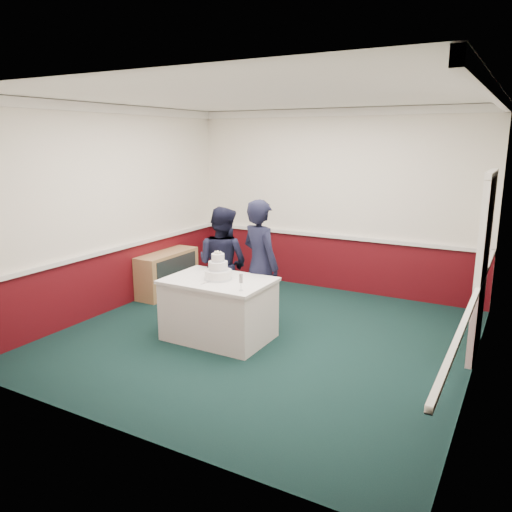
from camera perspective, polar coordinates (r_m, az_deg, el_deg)
The scene contains 9 objects.
ground at distance 6.58m, azimuth 0.77°, elevation -9.23°, with size 5.00×5.00×0.00m, color black.
room_shell at distance 6.62m, azimuth 3.96°, elevation 8.44°, with size 5.00×5.00×3.00m.
sideboard at distance 8.39m, azimuth -10.07°, elevation -1.92°, with size 0.41×1.20×0.70m.
cake_table at distance 6.43m, azimuth -4.27°, elevation -5.99°, with size 1.32×0.92×0.79m.
wedding_cake at distance 6.29m, azimuth -4.35°, elevation -1.69°, with size 0.35×0.35×0.36m.
cake_knife at distance 6.17m, azimuth -5.58°, elevation -3.04°, with size 0.01×0.22×0.01m, color silver.
champagne_flute at distance 5.79m, azimuth -1.73°, elevation -2.67°, with size 0.05×0.05×0.21m.
person_man at distance 6.99m, azimuth -3.85°, elevation -0.93°, with size 0.79×0.61×1.62m, color black.
person_woman at distance 6.65m, azimuth 0.49°, elevation -1.02°, with size 0.64×0.42×1.76m, color black.
Camera 1 is at (2.87, -5.36, 2.51)m, focal length 35.00 mm.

